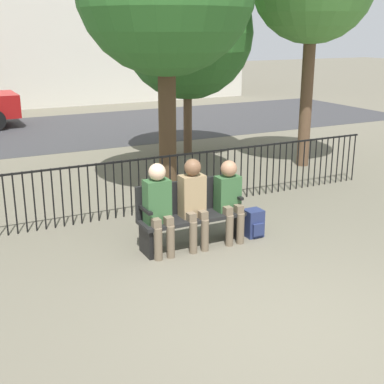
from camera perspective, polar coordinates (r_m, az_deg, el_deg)
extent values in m
plane|color=#605B4C|center=(5.86, 10.60, -13.52)|extent=(80.00, 80.00, 0.00)
cube|color=black|center=(7.46, 0.00, -2.76)|extent=(1.51, 0.45, 0.05)
cube|color=black|center=(7.54, -0.67, -0.45)|extent=(1.51, 0.05, 0.47)
cube|color=black|center=(7.27, -4.91, -5.26)|extent=(0.06, 0.38, 0.40)
cube|color=black|center=(7.85, 4.53, -3.51)|extent=(0.06, 0.38, 0.40)
cube|color=black|center=(7.11, -5.00, -1.90)|extent=(0.06, 0.38, 0.04)
cube|color=black|center=(7.71, 4.61, -0.38)|extent=(0.06, 0.38, 0.04)
cylinder|color=brown|center=(7.10, -3.62, -5.57)|extent=(0.11, 0.11, 0.45)
cylinder|color=brown|center=(7.17, -2.29, -5.33)|extent=(0.11, 0.11, 0.45)
cube|color=brown|center=(7.09, -3.99, -3.24)|extent=(0.11, 0.20, 0.12)
cube|color=brown|center=(7.15, -2.66, -3.01)|extent=(0.11, 0.20, 0.12)
cube|color=#335B33|center=(7.14, -3.74, -0.99)|extent=(0.34, 0.22, 0.59)
sphere|color=beige|center=(7.01, -3.74, 2.15)|extent=(0.23, 0.23, 0.23)
cylinder|color=brown|center=(7.30, 0.13, -4.87)|extent=(0.11, 0.11, 0.45)
cylinder|color=brown|center=(7.38, 1.38, -4.64)|extent=(0.11, 0.11, 0.45)
cube|color=brown|center=(7.29, -0.23, -2.60)|extent=(0.11, 0.20, 0.12)
cube|color=brown|center=(7.37, 1.02, -2.39)|extent=(0.11, 0.20, 0.12)
cube|color=#997F59|center=(7.35, -0.03, -0.42)|extent=(0.34, 0.22, 0.59)
sphere|color=brown|center=(7.22, 0.04, 2.65)|extent=(0.23, 0.23, 0.23)
cylinder|color=brown|center=(7.56, 4.02, -4.12)|extent=(0.11, 0.11, 0.45)
cylinder|color=brown|center=(7.65, 5.18, -3.90)|extent=(0.11, 0.11, 0.45)
cube|color=brown|center=(7.55, 3.67, -1.93)|extent=(0.11, 0.20, 0.12)
cube|color=brown|center=(7.64, 4.84, -1.73)|extent=(0.11, 0.20, 0.12)
cube|color=#335B33|center=(7.63, 3.82, -0.13)|extent=(0.34, 0.22, 0.50)
sphere|color=#A37556|center=(7.51, 3.95, 2.51)|extent=(0.23, 0.23, 0.23)
cube|color=navy|center=(7.95, 6.56, -3.29)|extent=(0.25, 0.23, 0.41)
cube|color=navy|center=(7.86, 7.09, -4.02)|extent=(0.18, 0.04, 0.18)
cylinder|color=black|center=(8.29, -19.31, -1.33)|extent=(0.02, 0.02, 0.95)
cylinder|color=black|center=(8.30, -18.36, -1.20)|extent=(0.02, 0.02, 0.95)
cylinder|color=black|center=(8.32, -17.41, -1.07)|extent=(0.02, 0.02, 0.95)
cylinder|color=black|center=(8.34, -16.47, -0.94)|extent=(0.02, 0.02, 0.95)
cylinder|color=black|center=(8.37, -15.53, -0.81)|extent=(0.02, 0.02, 0.95)
cylinder|color=black|center=(8.39, -14.60, -0.68)|extent=(0.02, 0.02, 0.95)
cylinder|color=black|center=(8.42, -13.67, -0.55)|extent=(0.02, 0.02, 0.95)
cylinder|color=black|center=(8.45, -12.76, -0.42)|extent=(0.02, 0.02, 0.95)
cylinder|color=black|center=(8.48, -11.84, -0.30)|extent=(0.02, 0.02, 0.95)
cylinder|color=black|center=(8.52, -10.94, -0.17)|extent=(0.02, 0.02, 0.95)
cylinder|color=black|center=(8.55, -10.04, -0.04)|extent=(0.02, 0.02, 0.95)
cylinder|color=black|center=(8.59, -9.15, 0.08)|extent=(0.02, 0.02, 0.95)
cylinder|color=black|center=(8.63, -8.27, 0.20)|extent=(0.02, 0.02, 0.95)
cylinder|color=black|center=(8.68, -7.39, 0.32)|extent=(0.02, 0.02, 0.95)
cylinder|color=black|center=(8.72, -6.53, 0.45)|extent=(0.02, 0.02, 0.95)
cylinder|color=black|center=(8.77, -5.68, 0.56)|extent=(0.02, 0.02, 0.95)
cylinder|color=black|center=(8.82, -4.83, 0.68)|extent=(0.02, 0.02, 0.95)
cylinder|color=black|center=(8.87, -3.99, 0.80)|extent=(0.02, 0.02, 0.95)
cylinder|color=black|center=(8.92, -3.17, 0.91)|extent=(0.02, 0.02, 0.95)
cylinder|color=black|center=(8.98, -2.35, 1.03)|extent=(0.02, 0.02, 0.95)
cylinder|color=black|center=(9.03, -1.54, 1.14)|extent=(0.02, 0.02, 0.95)
cylinder|color=black|center=(9.09, -0.75, 1.25)|extent=(0.02, 0.02, 0.95)
cylinder|color=black|center=(9.15, 0.04, 1.36)|extent=(0.02, 0.02, 0.95)
cylinder|color=black|center=(9.22, 0.82, 1.46)|extent=(0.02, 0.02, 0.95)
cylinder|color=black|center=(9.28, 1.58, 1.57)|extent=(0.02, 0.02, 0.95)
cylinder|color=black|center=(9.34, 2.34, 1.67)|extent=(0.02, 0.02, 0.95)
cylinder|color=black|center=(9.41, 3.08, 1.77)|extent=(0.02, 0.02, 0.95)
cylinder|color=black|center=(9.48, 3.82, 1.87)|extent=(0.02, 0.02, 0.95)
cylinder|color=black|center=(9.55, 4.54, 1.97)|extent=(0.02, 0.02, 0.95)
cylinder|color=black|center=(9.62, 5.25, 2.07)|extent=(0.02, 0.02, 0.95)
cylinder|color=black|center=(9.70, 5.95, 2.16)|extent=(0.02, 0.02, 0.95)
cylinder|color=black|center=(9.77, 6.64, 2.25)|extent=(0.02, 0.02, 0.95)
cylinder|color=black|center=(9.85, 7.33, 2.35)|extent=(0.02, 0.02, 0.95)
cylinder|color=black|center=(9.92, 8.00, 2.43)|extent=(0.02, 0.02, 0.95)
cylinder|color=black|center=(10.00, 8.66, 2.52)|extent=(0.02, 0.02, 0.95)
cylinder|color=black|center=(10.08, 9.31, 2.61)|extent=(0.02, 0.02, 0.95)
cylinder|color=black|center=(10.16, 9.95, 2.69)|extent=(0.02, 0.02, 0.95)
cylinder|color=black|center=(10.25, 10.58, 2.77)|extent=(0.02, 0.02, 0.95)
cylinder|color=black|center=(10.33, 11.20, 2.86)|extent=(0.02, 0.02, 0.95)
cylinder|color=black|center=(10.42, 11.81, 2.93)|extent=(0.02, 0.02, 0.95)
cylinder|color=black|center=(10.50, 12.40, 3.01)|extent=(0.02, 0.02, 0.95)
cylinder|color=black|center=(10.59, 12.99, 3.09)|extent=(0.02, 0.02, 0.95)
cylinder|color=black|center=(10.68, 13.57, 3.16)|extent=(0.02, 0.02, 0.95)
cylinder|color=black|center=(10.77, 14.15, 3.24)|extent=(0.02, 0.02, 0.95)
cylinder|color=black|center=(10.86, 14.71, 3.31)|extent=(0.02, 0.02, 0.95)
cylinder|color=black|center=(10.95, 15.26, 3.38)|extent=(0.02, 0.02, 0.95)
cylinder|color=black|center=(11.04, 15.80, 3.45)|extent=(0.02, 0.02, 0.95)
cylinder|color=black|center=(11.14, 16.34, 3.51)|extent=(0.02, 0.02, 0.95)
cylinder|color=black|center=(11.23, 16.86, 3.58)|extent=(0.02, 0.02, 0.95)
cube|color=black|center=(8.71, -4.78, 3.57)|extent=(9.00, 0.03, 0.03)
cylinder|color=#4C3823|center=(9.86, -2.65, 8.05)|extent=(0.32, 0.32, 2.82)
cylinder|color=brown|center=(12.04, 12.13, 10.24)|extent=(0.26, 0.26, 3.20)
cylinder|color=brown|center=(13.05, -0.47, 8.49)|extent=(0.21, 0.21, 2.01)
sphere|color=#2D6628|center=(12.91, -0.49, 16.62)|extent=(3.06, 3.06, 3.06)
cube|color=#333335|center=(16.52, -15.50, 6.16)|extent=(24.00, 6.00, 0.01)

